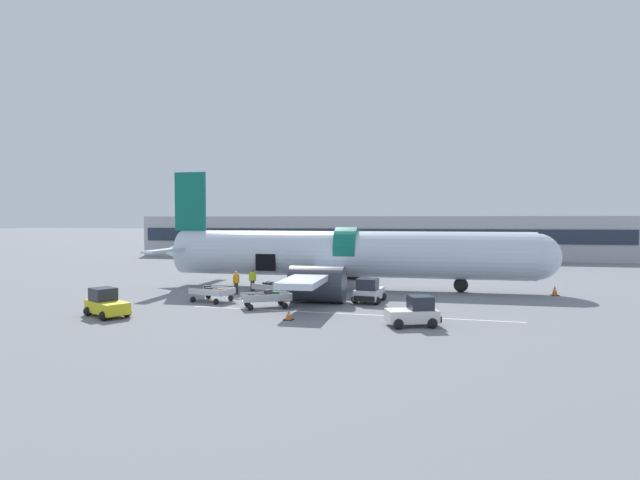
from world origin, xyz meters
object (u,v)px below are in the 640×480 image
Objects in this scene: baggage_tug_mid at (369,292)px; ground_crew_supervisor at (252,279)px; ground_crew_loader_a at (329,280)px; airplane at (342,255)px; ground_crew_loader_b at (307,283)px; baggage_tug_rear at (106,304)px; baggage_cart_loading at (274,290)px; baggage_tug_lead at (414,313)px; ground_crew_driver at (236,282)px; baggage_cart_queued at (213,294)px; baggage_cart_empty at (267,300)px.

baggage_tug_mid is 1.72× the size of ground_crew_supervisor.
ground_crew_loader_a is at bearing 4.68° from ground_crew_supervisor.
airplane is 20.82× the size of ground_crew_loader_b.
baggage_cart_loading is (7.69, 9.22, -0.18)m from baggage_tug_rear.
airplane is 4.34m from ground_crew_loader_b.
baggage_tug_rear is at bearing -129.38° from airplane.
baggage_tug_lead is 7.96m from baggage_tug_mid.
baggage_tug_lead is at bearing -32.99° from ground_crew_driver.
airplane is at bearing 51.38° from baggage_cart_loading.
airplane is 7.69m from ground_crew_supervisor.
ground_crew_driver reaches higher than baggage_tug_mid.
baggage_cart_loading is (-4.30, -5.38, -2.25)m from airplane.
ground_crew_loader_b is at bearing -126.04° from airplane.
airplane reaches higher than baggage_tug_lead.
baggage_cart_loading is at bearing 50.18° from baggage_tug_rear.
ground_crew_loader_a is (7.25, 5.85, 0.43)m from baggage_cart_queued.
ground_crew_loader_b is at bearing 80.40° from baggage_cart_empty.
airplane is 8.53× the size of baggage_cart_loading.
baggage_cart_queued is 7.68m from ground_crew_loader_b.
ground_crew_supervisor is at bearing -175.32° from ground_crew_loader_a.
baggage_tug_mid is 5.30m from ground_crew_loader_a.
baggage_tug_rear is 7.47m from baggage_cart_queued.
ground_crew_loader_a is 1.02× the size of ground_crew_driver.
baggage_tug_rear is at bearing -151.12° from baggage_tug_mid.
baggage_cart_empty is at bearing -110.46° from ground_crew_loader_a.
baggage_tug_rear is (-14.92, -8.23, -0.01)m from baggage_tug_mid.
baggage_cart_queued is at bearing -137.33° from ground_crew_loader_b.
baggage_cart_empty is (-6.34, -3.47, -0.20)m from baggage_tug_mid.
baggage_tug_mid is 0.80× the size of baggage_cart_loading.
baggage_tug_lead is 13.09m from ground_crew_loader_a.
ground_crew_driver is (-3.29, 0.71, 0.42)m from baggage_cart_loading.
ground_crew_loader_a is (11.32, 12.11, 0.25)m from baggage_tug_rear.
ground_crew_driver reaches higher than baggage_tug_rear.
baggage_cart_empty reaches higher than baggage_cart_loading.
baggage_cart_queued is (4.07, 6.27, -0.18)m from baggage_tug_rear.
baggage_cart_queued is (-14.13, 5.29, -0.16)m from baggage_tug_lead.
baggage_cart_queued is at bearing 159.47° from baggage_tug_lead.
baggage_cart_loading is 3.52m from ground_crew_supervisor.
ground_crew_loader_b is 4.57m from ground_crew_supervisor.
ground_crew_loader_b is at bearing 148.11° from baggage_tug_mid.
baggage_tug_mid is at bearing 28.67° from baggage_cart_empty.
ground_crew_loader_b is (1.14, 6.71, 0.32)m from baggage_cart_empty.
baggage_cart_queued is 4.75m from baggage_cart_empty.
baggage_cart_queued is at bearing 161.47° from baggage_cart_empty.
baggage_cart_loading is at bearing 172.15° from baggage_tug_mid.
baggage_cart_queued is (-10.85, -1.96, -0.19)m from baggage_tug_mid.
airplane reaches higher than baggage_cart_loading.
ground_crew_supervisor is (-3.43, 6.85, 0.43)m from baggage_cart_empty.
baggage_tug_rear reaches higher than ground_crew_loader_b.
baggage_cart_queued is at bearing -141.12° from ground_crew_loader_a.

